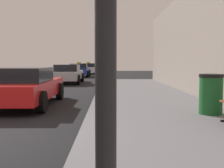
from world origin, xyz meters
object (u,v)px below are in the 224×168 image
at_px(car_silver, 68,74).
at_px(car_red, 24,86).
at_px(car_white, 89,68).
at_px(trash_bin, 211,94).
at_px(car_blue, 79,70).

bearing_deg(car_silver, car_red, -90.09).
relative_size(car_red, car_white, 1.05).
bearing_deg(car_white, trash_bin, -79.33).
distance_m(car_red, car_white, 24.33).
distance_m(trash_bin, car_white, 27.17).
height_order(car_silver, car_white, car_white).
xyz_separation_m(car_silver, car_blue, (-0.09, 8.18, 0.00)).
bearing_deg(car_silver, car_blue, 90.66).
relative_size(car_silver, car_blue, 1.05).
bearing_deg(car_blue, car_white, 86.05).
xyz_separation_m(car_red, car_white, (0.36, 24.33, -0.00)).
bearing_deg(car_silver, car_white, 88.64).
xyz_separation_m(trash_bin, car_blue, (-5.47, 20.31, -0.01)).
bearing_deg(car_blue, car_red, -89.75).
relative_size(car_red, car_silver, 1.08).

